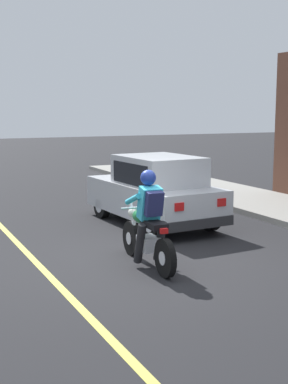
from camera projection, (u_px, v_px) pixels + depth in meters
ground_plane at (153, 263)px, 9.12m from camera, size 80.00×80.00×0.00m
sidewalk_curb at (278, 207)px, 13.97m from camera, size 2.60×22.00×0.14m
lane_stripe at (10, 236)px, 11.03m from camera, size 0.12×19.80×0.01m
motorcycle_with_rider at (148, 226)px, 8.84m from camera, size 0.56×2.02×1.62m
car_hatchback at (155, 191)px, 12.03m from camera, size 1.89×3.88×1.57m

